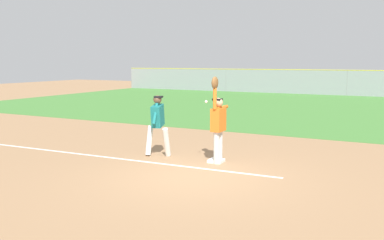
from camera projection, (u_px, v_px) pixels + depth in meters
The scene contains 10 objects.
ground_plane at pixel (195, 176), 9.88m from camera, with size 77.27×77.27×0.00m, color #A37A54.
outfield_grass at pixel (323, 108), 24.05m from camera, with size 40.46×19.91×0.01m, color #478438.
chalk_foul_line at pixel (77, 154), 12.26m from camera, with size 12.00×0.10×0.01m, color white.
first_base at pixel (216, 161), 11.23m from camera, with size 0.38×0.38×0.08m, color white.
fielder at pixel (218, 121), 10.99m from camera, with size 0.28×0.89×2.28m.
runner at pixel (158, 121), 11.83m from camera, with size 0.84×0.84×1.72m.
baseball at pixel (206, 102), 10.87m from camera, with size 0.07×0.07×0.07m, color white.
outfield_fence at pixel (347, 83), 32.67m from camera, with size 40.54×0.08×1.99m.
parked_car_blue at pixel (252, 83), 38.69m from camera, with size 4.48×2.27×1.25m.
parked_car_silver at pixel (328, 85), 36.11m from camera, with size 4.47×2.25×1.25m.
Camera 1 is at (4.33, -8.57, 2.67)m, focal length 39.59 mm.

